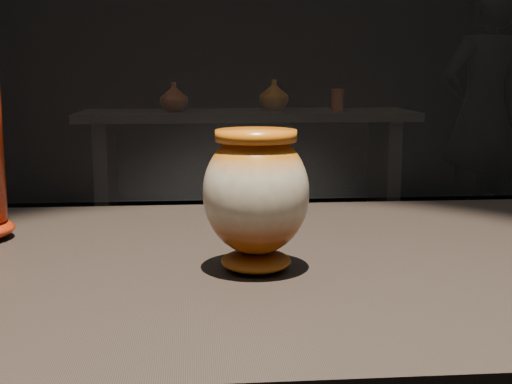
{
  "coord_description": "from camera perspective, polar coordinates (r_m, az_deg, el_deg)",
  "views": [
    {
      "loc": [
        -0.0,
        -0.97,
        1.17
      ],
      "look_at": [
        0.08,
        -0.06,
        1.01
      ],
      "focal_mm": 50.0,
      "sensor_mm": 36.0,
      "label": 1
    }
  ],
  "objects": [
    {
      "name": "visitor",
      "position": [
        5.1,
        17.7,
        6.09
      ],
      "size": [
        0.69,
        0.52,
        1.71
      ],
      "primitive_type": "imported",
      "rotation": [
        0.0,
        0.0,
        3.34
      ],
      "color": "black",
      "rests_on": "ground"
    },
    {
      "name": "main_vase",
      "position": [
        0.93,
        -0.0,
        -0.21
      ],
      "size": [
        0.15,
        0.15,
        0.19
      ],
      "rotation": [
        0.0,
        0.0,
        -0.05
      ],
      "color": "#78330A",
      "rests_on": "display_plinth"
    },
    {
      "name": "back_vase_right",
      "position": [
        4.34,
        6.51,
        7.33
      ],
      "size": [
        0.08,
        0.08,
        0.13
      ],
      "primitive_type": "cylinder",
      "color": "#953A15",
      "rests_on": "back_shelf"
    },
    {
      "name": "back_vase_mid",
      "position": [
        4.34,
        1.44,
        7.76
      ],
      "size": [
        0.18,
        0.18,
        0.19
      ],
      "primitive_type": "imported",
      "rotation": [
        0.0,
        0.0,
        0.04
      ],
      "color": "#78330A",
      "rests_on": "back_shelf"
    },
    {
      "name": "back_shelf",
      "position": [
        4.33,
        -0.73,
        3.02
      ],
      "size": [
        2.0,
        0.6,
        0.9
      ],
      "color": "black",
      "rests_on": "ground"
    },
    {
      "name": "back_vase_left",
      "position": [
        4.24,
        -6.58,
        7.55
      ],
      "size": [
        0.22,
        0.22,
        0.17
      ],
      "primitive_type": "imported",
      "rotation": [
        0.0,
        0.0,
        5.11
      ],
      "color": "#953A15",
      "rests_on": "back_shelf"
    }
  ]
}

